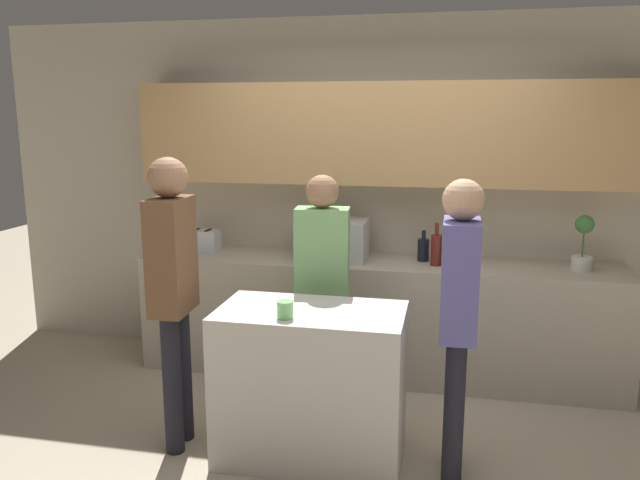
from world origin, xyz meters
TOP-DOWN VIEW (x-y plane):
  - ground_plane at (0.00, 0.00)m, footprint 14.00×14.00m
  - back_wall at (0.00, 1.66)m, footprint 6.40×0.40m
  - back_counter at (0.00, 1.39)m, footprint 3.60×0.62m
  - kitchen_island at (-0.22, 0.10)m, footprint 1.05×0.59m
  - microwave at (-0.34, 1.39)m, footprint 0.52×0.39m
  - toaster at (-1.39, 1.39)m, footprint 0.26×0.16m
  - potted_plant at (1.44, 1.39)m, footprint 0.14×0.14m
  - bottle_0 at (0.33, 1.45)m, footprint 0.09×0.09m
  - bottle_1 at (0.43, 1.33)m, footprint 0.08×0.08m
  - bottle_2 at (0.51, 1.30)m, footprint 0.08×0.08m
  - cup_0 at (-0.33, -0.06)m, footprint 0.09×0.09m
  - person_left at (-1.03, 0.06)m, footprint 0.23×0.35m
  - person_center at (-0.27, 0.66)m, footprint 0.36×0.22m
  - person_right at (0.58, 0.10)m, footprint 0.22×0.34m

SIDE VIEW (x-z plane):
  - ground_plane at x=0.00m, z-range 0.00..0.00m
  - back_counter at x=0.00m, z-range 0.00..0.89m
  - kitchen_island at x=-0.22m, z-range 0.00..0.89m
  - cup_0 at x=-0.33m, z-range 0.89..0.99m
  - person_center at x=-0.27m, z-range 0.15..1.74m
  - bottle_0 at x=0.33m, z-range 0.86..1.09m
  - person_right at x=0.58m, z-range 0.16..1.80m
  - toaster at x=-1.39m, z-range 0.89..1.07m
  - bottle_2 at x=0.51m, z-range 0.86..1.12m
  - bottle_1 at x=0.43m, z-range 0.85..1.17m
  - microwave at x=-0.34m, z-range 0.89..1.19m
  - person_left at x=-1.03m, z-range 0.17..1.91m
  - potted_plant at x=1.44m, z-range 0.89..1.29m
  - back_wall at x=0.00m, z-range 0.19..2.89m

